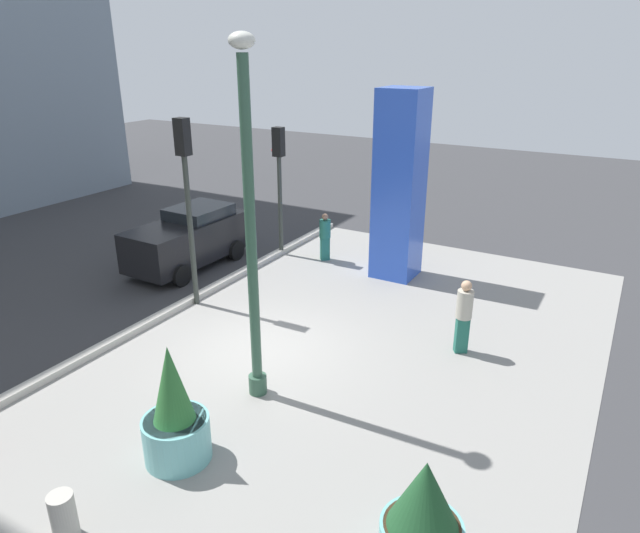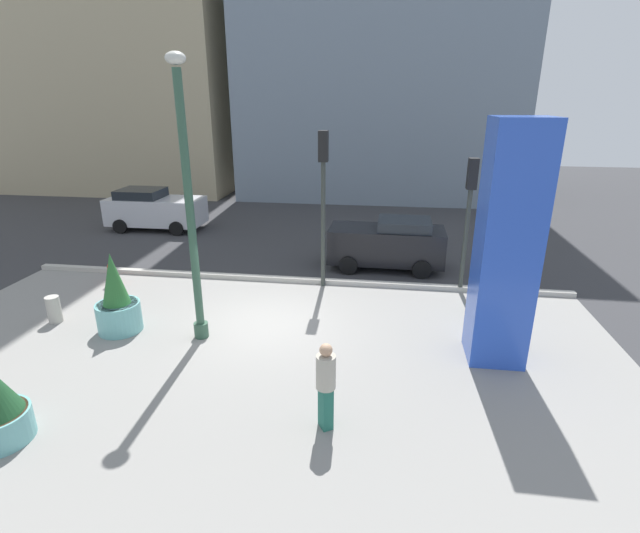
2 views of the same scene
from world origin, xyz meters
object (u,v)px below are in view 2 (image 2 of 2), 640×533
object	(u,v)px
concrete_bollard	(54,310)
car_curb_west	(388,243)
lamp_post	(190,212)
pedestrian_by_curb	(479,284)
pedestrian_crossing	(326,382)
fire_hydrant	(112,274)
traffic_light_corner	(469,204)
traffic_light_far_side	(323,185)
car_curb_east	(155,209)
potted_plant_curbside	(117,302)
art_pillar_blue	(507,247)

from	to	relation	value
concrete_bollard	car_curb_west	world-z (taller)	car_curb_west
lamp_post	pedestrian_by_curb	size ratio (longest dim) A/B	4.33
pedestrian_crossing	pedestrian_by_curb	world-z (taller)	pedestrian_crossing
fire_hydrant	pedestrian_by_curb	world-z (taller)	pedestrian_by_curb
traffic_light_corner	traffic_light_far_side	distance (m)	4.40
traffic_light_corner	car_curb_east	world-z (taller)	traffic_light_corner
car_curb_east	concrete_bollard	bearing A→B (deg)	-79.51
potted_plant_curbside	pedestrian_crossing	world-z (taller)	potted_plant_curbside
concrete_bollard	pedestrian_crossing	size ratio (longest dim) A/B	0.43
car_curb_east	pedestrian_by_curb	xyz separation A→B (m)	(13.30, -7.30, -0.08)
pedestrian_by_curb	art_pillar_blue	bearing A→B (deg)	-91.01
pedestrian_crossing	potted_plant_curbside	bearing A→B (deg)	152.22
concrete_bollard	art_pillar_blue	bearing A→B (deg)	-1.01
concrete_bollard	car_curb_east	distance (m)	9.75
pedestrian_crossing	lamp_post	bearing A→B (deg)	139.86
lamp_post	traffic_light_corner	world-z (taller)	lamp_post
art_pillar_blue	car_curb_west	distance (m)	6.65
potted_plant_curbside	pedestrian_by_curb	world-z (taller)	potted_plant_curbside
art_pillar_blue	traffic_light_far_side	distance (m)	6.01
car_curb_east	pedestrian_by_curb	bearing A→B (deg)	-28.77
fire_hydrant	traffic_light_corner	size ratio (longest dim) A/B	0.18
lamp_post	art_pillar_blue	world-z (taller)	lamp_post
traffic_light_corner	car_curb_west	bearing A→B (deg)	141.10
car_curb_east	pedestrian_crossing	bearing A→B (deg)	-53.10
car_curb_west	traffic_light_corner	bearing A→B (deg)	-38.90
concrete_bollard	lamp_post	bearing A→B (deg)	-3.41
concrete_bollard	traffic_light_far_side	xyz separation A→B (m)	(6.90, 3.65, 2.92)
traffic_light_corner	pedestrian_by_curb	distance (m)	2.50
lamp_post	potted_plant_curbside	world-z (taller)	lamp_post
fire_hydrant	concrete_bollard	bearing A→B (deg)	-91.27
art_pillar_blue	traffic_light_corner	world-z (taller)	art_pillar_blue
car_curb_west	car_curb_east	bearing A→B (deg)	160.05
lamp_post	potted_plant_curbside	bearing A→B (deg)	179.04
art_pillar_blue	traffic_light_corner	size ratio (longest dim) A/B	1.31
art_pillar_blue	potted_plant_curbside	bearing A→B (deg)	-179.90
art_pillar_blue	pedestrian_crossing	distance (m)	5.06
art_pillar_blue	pedestrian_crossing	xyz separation A→B (m)	(-3.59, -3.10, -1.75)
lamp_post	car_curb_west	size ratio (longest dim) A/B	1.66
potted_plant_curbside	fire_hydrant	world-z (taller)	potted_plant_curbside
pedestrian_crossing	pedestrian_by_curb	bearing A→B (deg)	56.90
car_curb_east	pedestrian_by_curb	distance (m)	15.17
potted_plant_curbside	lamp_post	bearing A→B (deg)	-0.96
traffic_light_corner	car_curb_west	distance (m)	3.54
art_pillar_blue	pedestrian_by_curb	world-z (taller)	art_pillar_blue
lamp_post	car_curb_east	bearing A→B (deg)	121.63
car_curb_east	pedestrian_by_curb	size ratio (longest dim) A/B	2.78
lamp_post	car_curb_west	xyz separation A→B (m)	(4.67, 5.94, -2.36)
traffic_light_far_side	concrete_bollard	bearing A→B (deg)	-152.11
fire_hydrant	car_curb_east	size ratio (longest dim) A/B	0.17
art_pillar_blue	potted_plant_curbside	size ratio (longest dim) A/B	2.54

